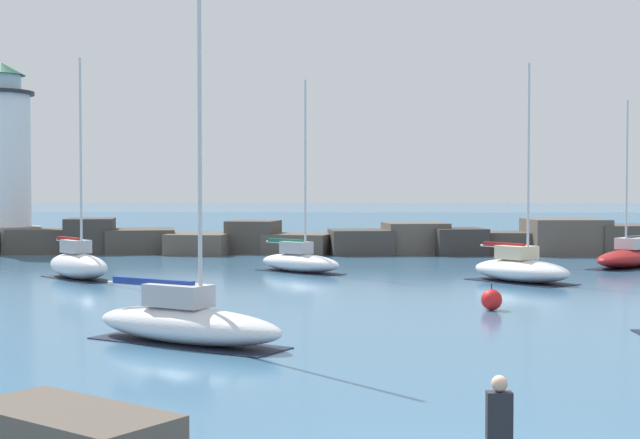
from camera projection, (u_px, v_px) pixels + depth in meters
name	position (u px, v px, depth m)	size (l,w,h in m)	color
open_sea_beyond	(365.00, 223.00, 121.82)	(400.00, 116.00, 0.01)	#2D5B7F
breakwater_jetty	(385.00, 240.00, 61.82)	(62.68, 7.06, 2.44)	brown
lighthouse	(2.00, 170.00, 63.75)	(5.36, 5.36, 13.54)	gray
sailboat_moored_0	(299.00, 260.00, 47.77)	(5.31, 5.03, 10.26)	white
sailboat_moored_2	(186.00, 321.00, 25.49)	(6.52, 4.71, 10.42)	white
sailboat_moored_3	(630.00, 256.00, 50.80)	(6.20, 6.65, 9.48)	maroon
sailboat_moored_4	(78.00, 264.00, 44.07)	(4.87, 5.13, 10.86)	white
sailboat_moored_6	(520.00, 268.00, 42.61)	(5.35, 5.75, 10.39)	white
mooring_buoy_orange_near	(492.00, 300.00, 32.56)	(0.77, 0.77, 0.97)	red
person_on_rocks	(499.00, 430.00, 12.55)	(0.36, 0.23, 1.78)	#282833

